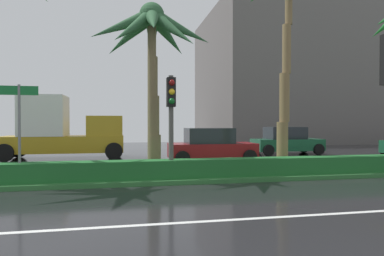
# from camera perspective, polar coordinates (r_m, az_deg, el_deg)

# --- Properties ---
(ground_plane) EXTENTS (90.00, 42.00, 0.10)m
(ground_plane) POSITION_cam_1_polar(r_m,az_deg,el_deg) (13.91, -19.13, -7.57)
(ground_plane) COLOR black
(near_lane_divider_stripe) EXTENTS (81.00, 0.14, 0.01)m
(near_lane_divider_stripe) POSITION_cam_1_polar(r_m,az_deg,el_deg) (7.16, -26.95, -15.26)
(near_lane_divider_stripe) COLOR white
(near_lane_divider_stripe) RESTS_ON ground_plane
(median_strip) EXTENTS (85.50, 4.00, 0.15)m
(median_strip) POSITION_cam_1_polar(r_m,az_deg,el_deg) (12.91, -19.74, -7.67)
(median_strip) COLOR #2D6B33
(median_strip) RESTS_ON ground_plane
(median_hedge) EXTENTS (76.50, 0.70, 0.60)m
(median_hedge) POSITION_cam_1_polar(r_m,az_deg,el_deg) (11.49, -20.77, -6.84)
(median_hedge) COLOR #1E6028
(median_hedge) RESTS_ON median_strip
(palm_tree_centre) EXTENTS (4.48, 4.36, 6.15)m
(palm_tree_centre) POSITION_cam_1_polar(r_m,az_deg,el_deg) (12.74, -6.72, 14.64)
(palm_tree_centre) COLOR brown
(palm_tree_centre) RESTS_ON median_strip
(palm_tree_centre_right) EXTENTS (3.68, 3.39, 8.00)m
(palm_tree_centre_right) POSITION_cam_1_polar(r_m,az_deg,el_deg) (14.36, 15.80, 19.63)
(palm_tree_centre_right) COLOR brown
(palm_tree_centre_right) RESTS_ON median_strip
(traffic_signal_median_right) EXTENTS (0.28, 0.43, 3.39)m
(traffic_signal_median_right) POSITION_cam_1_polar(r_m,az_deg,el_deg) (11.26, -3.50, 3.43)
(traffic_signal_median_right) COLOR #4C4C47
(traffic_signal_median_right) RESTS_ON median_strip
(street_name_sign) EXTENTS (1.10, 0.08, 3.00)m
(street_name_sign) POSITION_cam_1_polar(r_m,az_deg,el_deg) (11.68, -26.88, 1.26)
(street_name_sign) COLOR slate
(street_name_sign) RESTS_ON median_strip
(box_truck_lead) EXTENTS (6.40, 2.64, 3.46)m
(box_truck_lead) POSITION_cam_1_polar(r_m,az_deg,el_deg) (20.19, -20.73, -0.41)
(box_truck_lead) COLOR #B28C1E
(box_truck_lead) RESTS_ON ground_plane
(car_in_traffic_second) EXTENTS (4.30, 2.02, 1.72)m
(car_in_traffic_second) POSITION_cam_1_polar(r_m,az_deg,el_deg) (17.08, 3.21, -3.00)
(car_in_traffic_second) COLOR maroon
(car_in_traffic_second) RESTS_ON ground_plane
(car_in_traffic_third) EXTENTS (4.30, 2.02, 1.72)m
(car_in_traffic_third) POSITION_cam_1_polar(r_m,az_deg,el_deg) (22.32, 15.47, -2.12)
(car_in_traffic_third) COLOR #195133
(car_in_traffic_third) RESTS_ON ground_plane
(building_far_right) EXTENTS (21.14, 15.15, 13.49)m
(building_far_right) POSITION_cam_1_polar(r_m,az_deg,el_deg) (39.96, 17.99, 7.69)
(building_far_right) COLOR #605B59
(building_far_right) RESTS_ON ground_plane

